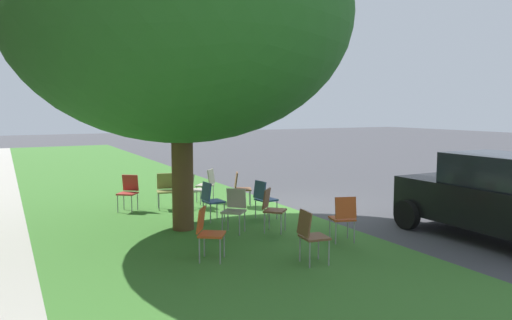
% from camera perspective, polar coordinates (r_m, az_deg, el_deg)
% --- Properties ---
extents(ground, '(80.00, 80.00, 0.00)m').
position_cam_1_polar(ground, '(12.53, 4.78, -5.48)').
color(ground, '#424247').
extents(grass_verge, '(48.00, 6.00, 0.01)m').
position_cam_1_polar(grass_verge, '(11.20, -9.32, -6.92)').
color(grass_verge, '#3D752D').
rests_on(grass_verge, ground).
extents(street_tree, '(6.84, 6.84, 6.86)m').
position_cam_1_polar(street_tree, '(10.21, -8.85, 16.25)').
color(street_tree, brown).
rests_on(street_tree, ground).
extents(chair_0, '(0.53, 0.52, 0.88)m').
position_cam_1_polar(chair_0, '(9.30, 10.17, -6.36)').
color(chair_0, '#C64C1E').
rests_on(chair_0, ground).
extents(chair_1, '(0.44, 0.44, 0.88)m').
position_cam_1_polar(chair_1, '(12.41, -7.23, -3.18)').
color(chair_1, '#ADA393').
rests_on(chair_1, ground).
extents(chair_2, '(0.59, 0.59, 0.88)m').
position_cam_1_polar(chair_2, '(9.94, 1.82, -5.46)').
color(chair_2, brown).
rests_on(chair_2, ground).
extents(chair_3, '(0.58, 0.58, 0.88)m').
position_cam_1_polar(chair_3, '(12.34, -14.63, -3.39)').
color(chair_3, '#B7332D').
rests_on(chair_3, ground).
extents(chair_4, '(0.47, 0.47, 0.88)m').
position_cam_1_polar(chair_4, '(11.05, 0.89, -4.28)').
color(chair_4, '#335184').
rests_on(chair_4, ground).
extents(chair_5, '(0.58, 0.58, 0.88)m').
position_cam_1_polar(chair_5, '(8.14, -5.68, -8.08)').
color(chair_5, '#C64C1E').
rests_on(chair_5, ground).
extents(chair_6, '(0.47, 0.47, 0.88)m').
position_cam_1_polar(chair_6, '(7.95, 6.35, -8.42)').
color(chair_6, brown).
rests_on(chair_6, ground).
extents(chair_7, '(0.45, 0.45, 0.88)m').
position_cam_1_polar(chair_7, '(10.89, -5.31, -4.46)').
color(chair_7, '#335184').
rests_on(chair_7, ground).
extents(chair_8, '(0.59, 0.59, 0.88)m').
position_cam_1_polar(chair_8, '(9.90, -2.50, -5.50)').
color(chair_8, '#ADA393').
rests_on(chair_8, ground).
extents(chair_9, '(0.54, 0.55, 0.88)m').
position_cam_1_polar(chair_9, '(12.50, -1.83, -3.08)').
color(chair_9, brown).
rests_on(chair_9, ground).
extents(chair_10, '(0.59, 0.59, 0.88)m').
position_cam_1_polar(chair_10, '(13.18, -5.68, -2.63)').
color(chair_10, '#ADA393').
rests_on(chair_10, ground).
extents(chair_11, '(0.50, 0.50, 0.88)m').
position_cam_1_polar(chair_11, '(12.43, -10.51, -3.23)').
color(chair_11, olive).
rests_on(chair_11, ground).
extents(parked_car, '(3.70, 1.92, 1.65)m').
position_cam_1_polar(parked_car, '(10.31, 26.38, -3.88)').
color(parked_car, black).
rests_on(parked_car, ground).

